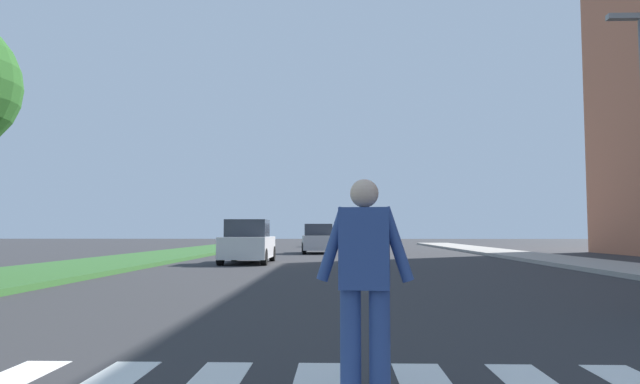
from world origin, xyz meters
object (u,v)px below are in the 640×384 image
at_px(pedestrian_performer, 365,278).
at_px(sedan_midblock, 248,243).
at_px(sedan_distant, 318,240).
at_px(sedan_far_horizon, 327,237).

xyz_separation_m(pedestrian_performer, sedan_midblock, (-3.83, 18.57, -0.12)).
bearing_deg(sedan_midblock, sedan_distant, 76.68).
distance_m(pedestrian_performer, sedan_midblock, 18.96).
distance_m(sedan_midblock, sedan_distant, 10.70).
relative_size(sedan_midblock, sedan_far_horizon, 0.91).
relative_size(pedestrian_performer, sedan_distant, 0.40).
bearing_deg(sedan_distant, sedan_far_horizon, 88.99).
xyz_separation_m(pedestrian_performer, sedan_far_horizon, (-1.10, 43.85, -0.17)).
height_order(sedan_midblock, sedan_distant, sedan_midblock).
height_order(pedestrian_performer, sedan_midblock, sedan_midblock).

